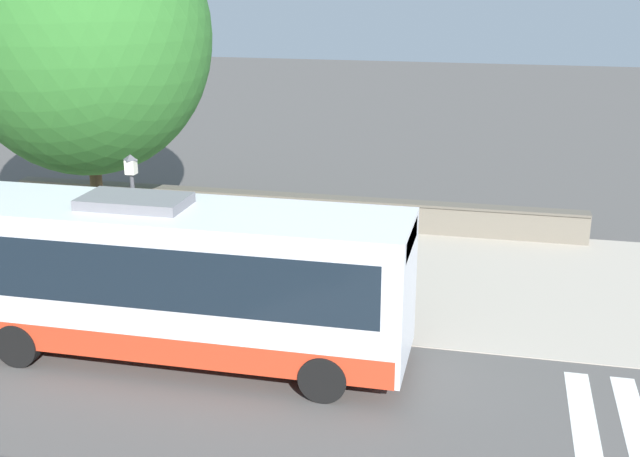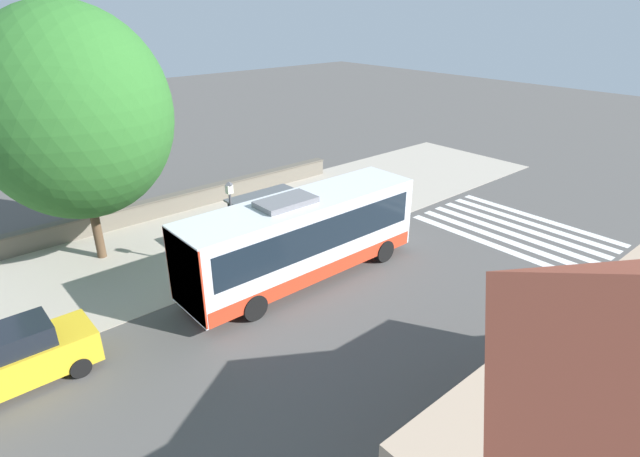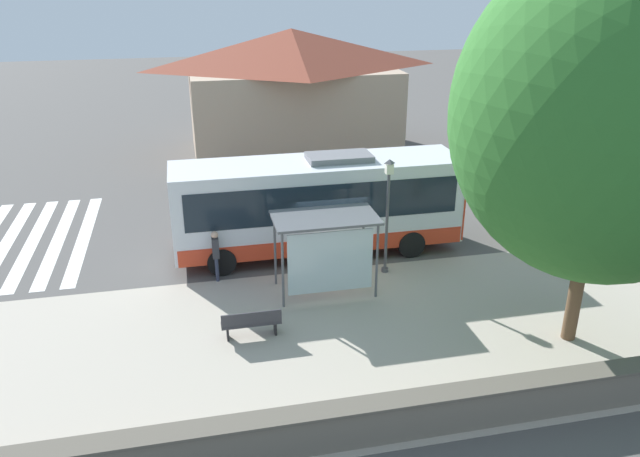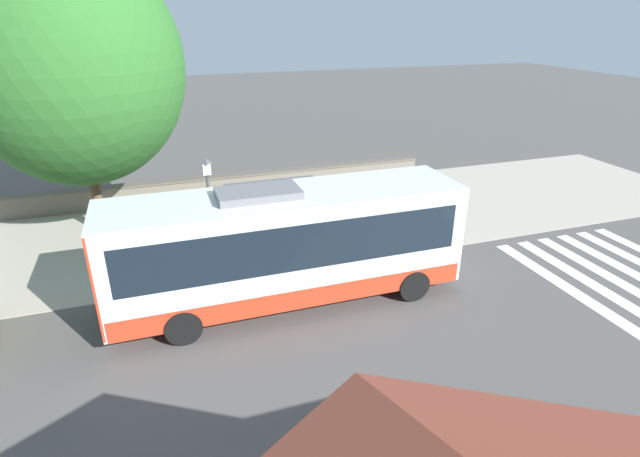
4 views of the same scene
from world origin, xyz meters
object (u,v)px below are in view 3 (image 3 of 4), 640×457
object	(u,v)px
bus	(318,203)
bench	(251,323)
parked_car_behind_bus	(577,211)
shade_tree	(607,115)
street_lamp_near	(388,207)
pedestrian	(216,252)
bus_shelter	(326,231)

from	to	relation	value
bus	bench	size ratio (longest dim) A/B	6.09
bus	bench	xyz separation A→B (m)	(-5.39, 3.13, -1.44)
bench	parked_car_behind_bus	bearing A→B (deg)	-70.29
bus	shade_tree	bearing A→B (deg)	-142.31
street_lamp_near	bus	bearing A→B (deg)	40.44
pedestrian	shade_tree	size ratio (longest dim) A/B	0.17
bus	street_lamp_near	world-z (taller)	street_lamp_near
pedestrian	bench	bearing A→B (deg)	-169.24
bus_shelter	bus	bearing A→B (deg)	-7.96
bus_shelter	shade_tree	size ratio (longest dim) A/B	0.31
bench	shade_tree	world-z (taller)	shade_tree
bench	shade_tree	size ratio (longest dim) A/B	0.16
pedestrian	shade_tree	bearing A→B (deg)	-121.24
pedestrian	shade_tree	xyz separation A→B (m)	(-5.81, -9.57, 5.38)
bus_shelter	pedestrian	bearing A→B (deg)	63.69
pedestrian	street_lamp_near	size ratio (longest dim) A/B	0.44
shade_tree	bench	bearing A→B (deg)	77.25
bus_shelter	street_lamp_near	distance (m)	2.59
street_lamp_near	shade_tree	xyz separation A→B (m)	(-5.18, -3.82, 4.02)
street_lamp_near	parked_car_behind_bus	world-z (taller)	street_lamp_near
bench	shade_tree	distance (m)	10.86
bus	parked_car_behind_bus	distance (m)	10.42
pedestrian	bench	world-z (taller)	pedestrian
bus	street_lamp_near	distance (m)	2.96
bus_shelter	parked_car_behind_bus	world-z (taller)	bus_shelter
parked_car_behind_bus	bus	bearing A→B (deg)	86.90
bench	pedestrian	bearing A→B (deg)	10.76
pedestrian	bench	xyz separation A→B (m)	(-3.80, -0.72, -0.59)
bus	parked_car_behind_bus	size ratio (longest dim) A/B	2.49
pedestrian	street_lamp_near	distance (m)	5.94
bus_shelter	shade_tree	bearing A→B (deg)	-123.76
shade_tree	parked_car_behind_bus	world-z (taller)	shade_tree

